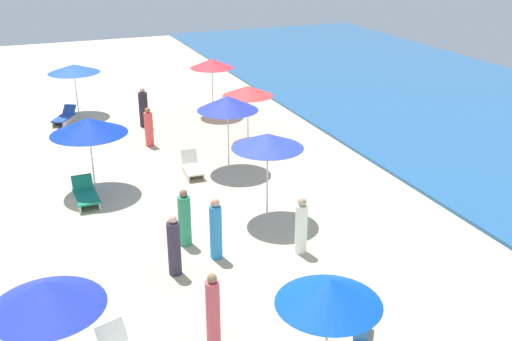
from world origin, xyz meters
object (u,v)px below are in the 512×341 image
at_px(beachgoer_4, 216,230).
at_px(beachgoer_5, 301,227).
at_px(umbrella_8, 248,91).
at_px(umbrella_2, 46,295).
at_px(lounge_chair_5_0, 192,167).
at_px(lounge_chair_7_0, 86,195).
at_px(umbrella_0, 268,141).
at_px(beachgoer_3, 143,109).
at_px(umbrella_3, 212,63).
at_px(umbrella_7, 88,126).
at_px(beachgoer_2, 174,247).
at_px(umbrella_1, 74,69).
at_px(beachgoer_0, 149,128).
at_px(umbrella_6, 329,292).
at_px(lounge_chair_1_0, 65,117).
at_px(umbrella_5, 228,103).
at_px(beachgoer_1, 185,219).
at_px(cooler_box_0, 362,326).
at_px(beachgoer_6, 213,312).

height_order(beachgoer_4, beachgoer_5, beachgoer_4).
bearing_deg(umbrella_8, umbrella_2, -34.82).
distance_m(lounge_chair_5_0, lounge_chair_7_0, 3.88).
bearing_deg(umbrella_0, beachgoer_3, -171.44).
bearing_deg(beachgoer_5, umbrella_3, 57.25).
height_order(umbrella_7, beachgoer_2, umbrella_7).
bearing_deg(umbrella_0, lounge_chair_7_0, -121.73).
distance_m(umbrella_1, beachgoer_5, 15.73).
bearing_deg(umbrella_1, lounge_chair_5_0, 17.56).
bearing_deg(beachgoer_0, umbrella_6, -6.85).
xyz_separation_m(umbrella_8, beachgoer_3, (-3.36, -3.49, -1.25)).
xyz_separation_m(lounge_chair_1_0, beachgoer_4, (13.54, 2.50, 0.56)).
height_order(umbrella_7, umbrella_8, umbrella_7).
bearing_deg(umbrella_2, lounge_chair_7_0, 169.65).
distance_m(umbrella_5, beachgoer_2, 7.29).
relative_size(lounge_chair_5_0, umbrella_8, 0.61).
height_order(umbrella_1, umbrella_2, umbrella_2).
bearing_deg(beachgoer_1, lounge_chair_1_0, 176.93).
distance_m(umbrella_3, beachgoer_3, 3.71).
height_order(beachgoer_1, beachgoer_3, beachgoer_3).
distance_m(umbrella_1, umbrella_5, 9.78).
relative_size(beachgoer_2, cooler_box_0, 2.93).
bearing_deg(lounge_chair_5_0, beachgoer_0, 105.50).
relative_size(umbrella_8, beachgoer_1, 1.38).
relative_size(umbrella_2, cooler_box_0, 4.48).
height_order(umbrella_0, beachgoer_6, umbrella_0).
distance_m(umbrella_2, beachgoer_3, 16.24).
height_order(umbrella_6, beachgoer_4, umbrella_6).
relative_size(beachgoer_1, beachgoer_5, 1.02).
height_order(umbrella_5, beachgoer_2, umbrella_5).
xyz_separation_m(umbrella_3, beachgoer_1, (11.33, -4.51, -1.59)).
xyz_separation_m(umbrella_3, lounge_chair_5_0, (6.61, -2.93, -2.09)).
relative_size(beachgoer_0, beachgoer_1, 0.96).
height_order(umbrella_3, lounge_chair_5_0, umbrella_3).
bearing_deg(lounge_chair_5_0, umbrella_3, 69.97).
relative_size(lounge_chair_1_0, beachgoer_0, 1.03).
xyz_separation_m(umbrella_5, beachgoer_4, (5.76, -2.39, -1.60)).
bearing_deg(beachgoer_2, beachgoer_5, -17.41).
height_order(lounge_chair_1_0, beachgoer_5, beachgoer_5).
bearing_deg(umbrella_6, umbrella_0, 164.69).
bearing_deg(umbrella_8, umbrella_5, -34.02).
bearing_deg(beachgoer_1, beachgoer_4, 17.55).
distance_m(umbrella_0, beachgoer_3, 10.25).
relative_size(lounge_chair_7_0, beachgoer_0, 0.95).
bearing_deg(beachgoer_6, umbrella_3, 157.52).
relative_size(beachgoer_2, beachgoer_5, 1.02).
relative_size(umbrella_2, lounge_chair_5_0, 1.81).
xyz_separation_m(umbrella_6, beachgoer_5, (-5.14, 2.04, -1.67)).
bearing_deg(beachgoer_2, lounge_chair_7_0, 92.88).
relative_size(lounge_chair_5_0, cooler_box_0, 2.48).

